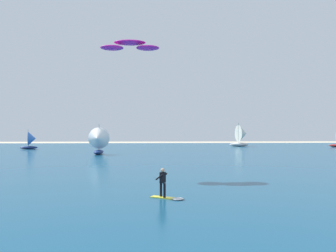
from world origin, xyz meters
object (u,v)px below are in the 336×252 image
at_px(sailboat_heeled_over, 98,141).
at_px(sailboat_far_left, 31,140).
at_px(kitesurfer, 166,187).
at_px(kite, 130,46).
at_px(sailboat_trailing, 242,135).

distance_m(sailboat_heeled_over, sailboat_far_left, 22.59).
relative_size(kitesurfer, sailboat_far_left, 0.50).
height_order(kite, sailboat_trailing, kite).
distance_m(kitesurfer, sailboat_trailing, 62.66).
bearing_deg(sailboat_trailing, sailboat_heeled_over, -139.13).
bearing_deg(sailboat_heeled_over, sailboat_far_left, 134.98).
height_order(sailboat_trailing, sailboat_heeled_over, sailboat_trailing).
bearing_deg(kite, sailboat_trailing, 65.15).
bearing_deg(sailboat_heeled_over, sailboat_trailing, 40.87).
relative_size(sailboat_heeled_over, sailboat_far_left, 1.21).
relative_size(kitesurfer, kite, 0.38).
distance_m(kitesurfer, kite, 14.77).
relative_size(kite, sailboat_far_left, 1.30).
relative_size(kite, sailboat_heeled_over, 1.07).
xyz_separation_m(kite, sailboat_far_left, (-22.61, 39.77, -9.29)).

